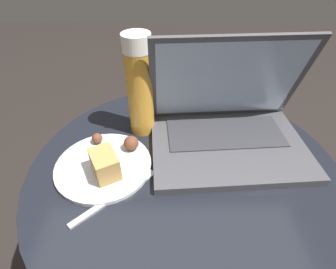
% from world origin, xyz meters
% --- Properties ---
extents(table, '(0.70, 0.70, 0.56)m').
position_xyz_m(table, '(0.00, 0.00, 0.40)').
color(table, black).
rests_on(table, ground_plane).
extents(laptop, '(0.38, 0.28, 0.26)m').
position_xyz_m(laptop, '(0.11, 0.08, 0.62)').
color(laptop, '#47474C').
rests_on(laptop, table).
extents(beer_glass, '(0.06, 0.06, 0.25)m').
position_xyz_m(beer_glass, '(-0.10, 0.14, 0.69)').
color(beer_glass, gold).
rests_on(beer_glass, table).
extents(snack_plate, '(0.21, 0.21, 0.06)m').
position_xyz_m(snack_plate, '(-0.17, -0.00, 0.58)').
color(snack_plate, silver).
rests_on(snack_plate, table).
extents(fork, '(0.16, 0.15, 0.00)m').
position_xyz_m(fork, '(-0.13, -0.07, 0.57)').
color(fork, '#B2B2B7').
rests_on(fork, table).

